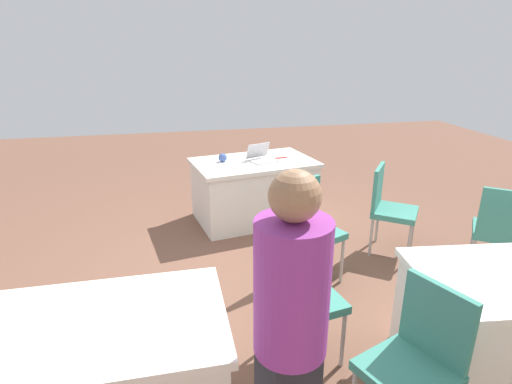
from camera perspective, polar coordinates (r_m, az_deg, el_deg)
ground_plane at (r=4.08m, az=-2.80°, el=-12.03°), size 14.40×14.40×0.00m
table_foreground at (r=5.26m, az=-0.29°, el=0.27°), size 1.60×1.16×0.77m
chair_near_front at (r=4.60m, az=17.77°, el=-1.66°), size 0.62×0.62×0.95m
chair_tucked_left at (r=2.92m, az=5.80°, el=-13.68°), size 0.51×0.51×0.95m
chair_tucked_right at (r=2.59m, az=21.33°, el=-20.37°), size 0.57×0.57×0.95m
chair_by_pillar at (r=4.43m, az=30.61°, el=-4.27°), size 0.62×0.62×0.96m
chair_back_row at (r=3.91m, az=7.39°, el=-4.36°), size 0.57×0.57×0.97m
person_attendee_browsing at (r=1.99m, az=4.76°, el=-17.90°), size 0.44×0.44×1.68m
laptop_silver at (r=5.14m, az=0.87°, el=4.75°), size 0.40×0.39×0.21m
yarn_ball at (r=5.11m, az=-4.61°, el=4.74°), size 0.11×0.11×0.11m
scissors_red at (r=5.27m, az=3.33°, el=4.71°), size 0.18×0.05×0.01m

